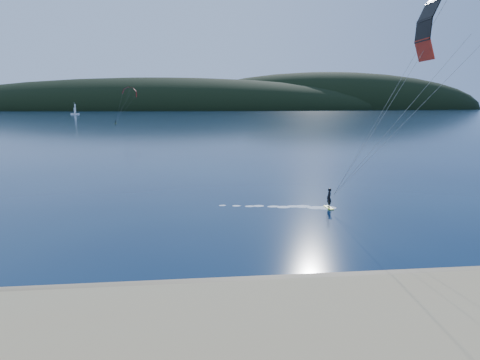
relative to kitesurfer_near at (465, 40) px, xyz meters
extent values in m
plane|color=#071C3A|center=(-22.29, -15.23, -14.93)|extent=(1800.00, 1800.00, 0.00)
cube|color=#8C7751|center=(-22.29, -10.73, -14.88)|extent=(220.00, 2.50, 0.10)
ellipsoid|color=black|center=(-72.29, 704.77, -14.93)|extent=(840.00, 280.00, 110.00)
ellipsoid|color=black|center=(237.71, 744.77, -14.93)|extent=(600.00, 240.00, 140.00)
cube|color=#CCEE1C|center=(-8.62, 5.63, -14.87)|extent=(0.54, 1.54, 0.09)
imported|color=black|center=(-8.62, 5.63, -13.90)|extent=(0.48, 0.70, 1.88)
cylinder|color=gray|center=(-3.96, 2.55, -6.56)|extent=(0.02, 0.02, 17.36)
cube|color=#CCEE1C|center=(-63.36, 186.83, -14.88)|extent=(1.07, 1.29, 0.07)
imported|color=black|center=(-63.36, 186.83, -14.06)|extent=(0.93, 0.98, 1.59)
cylinder|color=gray|center=(-58.84, 183.83, -6.91)|extent=(0.02, 0.02, 17.06)
cube|color=white|center=(-137.84, 377.73, -14.43)|extent=(8.43, 4.38, 1.41)
cylinder|color=white|center=(-137.84, 377.73, -8.89)|extent=(0.20, 0.20, 11.07)
cube|color=white|center=(-137.79, 379.14, -8.89)|extent=(0.66, 2.56, 8.05)
cube|color=white|center=(-137.79, 376.13, -10.90)|extent=(0.52, 1.97, 5.03)
camera|label=1|loc=(-21.18, -31.45, -4.98)|focal=30.35mm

